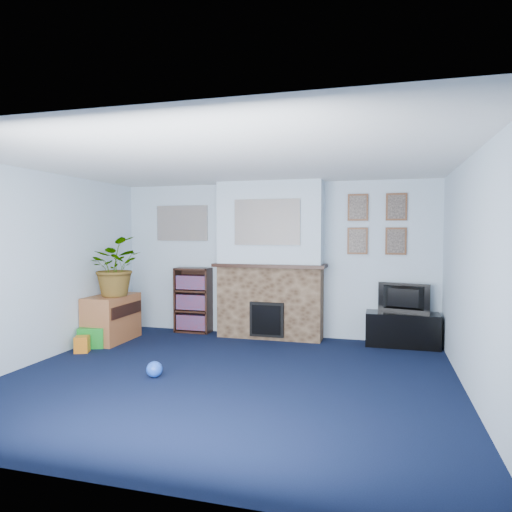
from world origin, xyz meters
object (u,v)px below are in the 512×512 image
(bookshelf, at_px, (193,301))
(sideboard, at_px, (112,318))
(tv_stand, at_px, (402,330))
(television, at_px, (403,298))

(bookshelf, distance_m, sideboard, 1.31)
(tv_stand, height_order, sideboard, sideboard)
(tv_stand, height_order, television, television)
(bookshelf, bearing_deg, sideboard, -136.21)
(sideboard, bearing_deg, television, 11.35)
(television, distance_m, sideboard, 4.29)
(tv_stand, relative_size, television, 1.39)
(television, xyz_separation_m, sideboard, (-4.19, -0.84, -0.34))
(television, bearing_deg, tv_stand, 103.37)
(tv_stand, distance_m, sideboard, 4.27)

